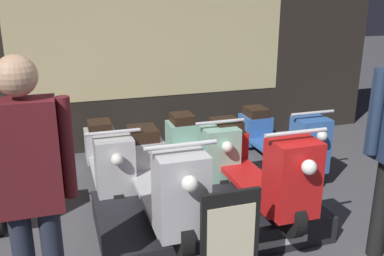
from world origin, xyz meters
name	(u,v)px	position (x,y,z in m)	size (l,w,h in m)	color
shop_wall_back	(153,28)	(0.00, 3.45, 1.60)	(6.61, 0.09, 3.20)	#28231E
display_platform	(207,216)	(-0.07, 1.12, 0.12)	(1.94, 1.15, 0.24)	black
scooter_display_left	(160,177)	(-0.51, 1.10, 0.58)	(0.50, 1.77, 0.85)	black
scooter_display_right	(254,164)	(0.36, 1.10, 0.58)	(0.50, 1.77, 0.85)	black
scooter_backrow_0	(3,170)	(-1.86, 2.26, 0.34)	(0.50, 1.77, 0.85)	black
scooter_backrow_1	(107,158)	(-0.81, 2.26, 0.34)	(0.50, 1.77, 0.85)	black
scooter_backrow_2	(199,148)	(0.23, 2.26, 0.34)	(0.50, 1.77, 0.85)	black
scooter_backrow_3	(280,139)	(1.28, 2.26, 0.34)	(0.50, 1.77, 0.85)	black
person_left_browsing	(30,183)	(-1.46, 0.31, 1.01)	(0.53, 0.23, 1.75)	#232838
price_sign_board	(230,244)	(-0.23, 0.24, 0.41)	(0.42, 0.04, 0.80)	black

